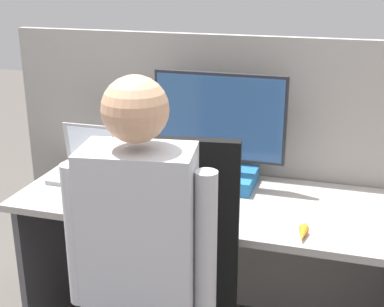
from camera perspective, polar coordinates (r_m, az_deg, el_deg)
cubicle_panel_back at (r=2.57m, az=4.55°, el=-2.80°), size 2.20×0.04×1.37m
desk at (r=2.33m, az=2.66°, el=-8.59°), size 1.70×0.63×0.73m
paper_box at (r=2.39m, az=2.81°, el=-2.56°), size 0.33×0.25×0.06m
monitor at (r=2.31m, az=2.93°, el=3.52°), size 0.58×0.18×0.44m
laptop at (r=2.49m, az=-10.16°, el=-1.59°), size 0.37×0.22×0.24m
mouse at (r=2.29m, az=-6.08°, el=-4.07°), size 0.07×0.04×0.03m
carrot_toy at (r=1.98m, az=11.74°, el=-8.36°), size 0.04×0.12×0.04m
office_chair at (r=1.93m, az=-3.47°, el=-15.79°), size 0.54×0.57×1.11m
person at (r=1.68m, az=-6.46°, el=-12.16°), size 0.48×0.49×1.37m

